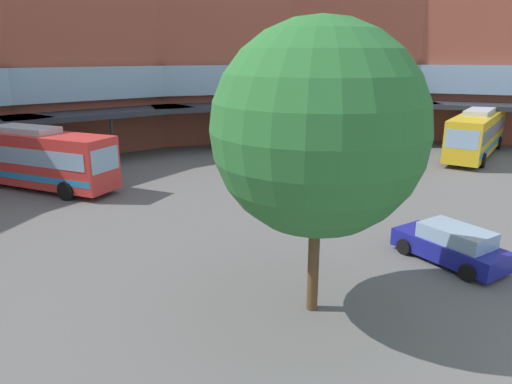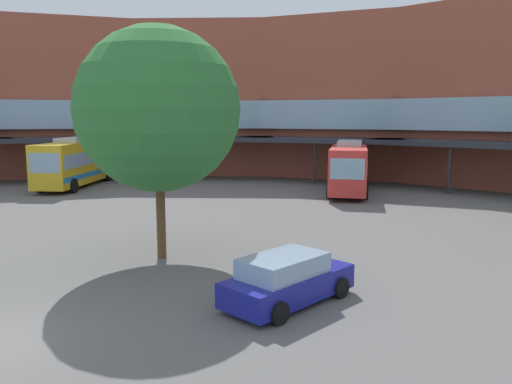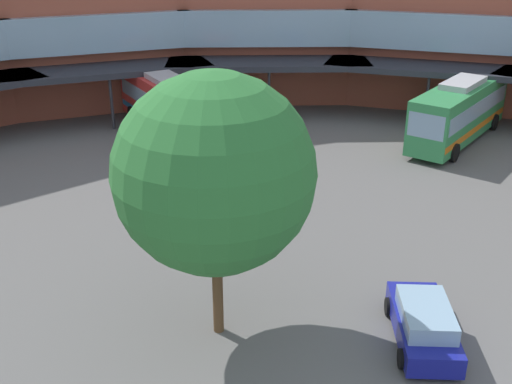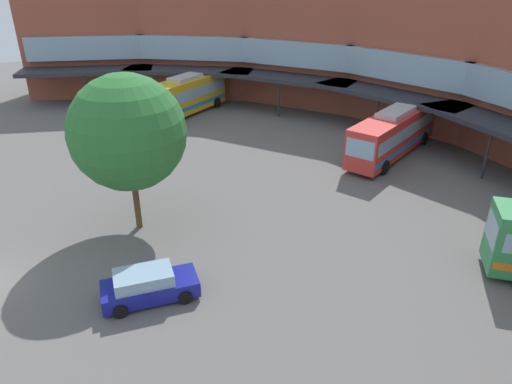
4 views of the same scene
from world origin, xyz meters
TOP-DOWN VIEW (x-y plane):
  - station_building at (0.00, 28.65)m, footprint 83.05×36.52m
  - bus_0 at (-21.60, 21.04)m, footprint 7.03×10.57m
  - bus_3 at (-1.58, 30.11)m, footprint 6.35×12.25m
  - parked_car at (5.22, 6.52)m, footprint 2.80×4.70m
  - plaza_tree at (-1.45, 8.45)m, footprint 6.42×6.42m

SIDE VIEW (x-z plane):
  - parked_car at x=5.22m, z-range -0.03..1.50m
  - bus_3 at x=-1.58m, z-range 0.02..3.86m
  - bus_0 at x=-21.60m, z-range 0.02..4.02m
  - plaza_tree at x=-1.45m, z-range 1.34..10.47m
  - station_building at x=0.00m, z-range -0.26..14.37m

